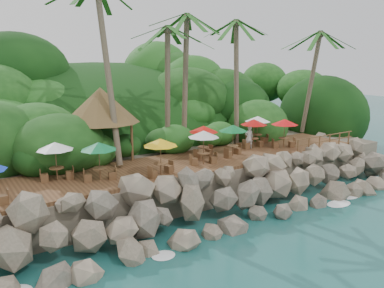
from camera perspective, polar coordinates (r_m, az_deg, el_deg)
ground at (r=21.38m, az=9.04°, el=-11.93°), size 140.00×140.00×0.00m
land_base at (r=33.93m, az=-9.29°, el=-0.77°), size 32.00×25.20×2.10m
jungle_hill at (r=40.98m, az=-13.52°, el=-0.15°), size 44.80×28.00×15.40m
seawall at (r=22.34m, az=5.68°, el=-7.54°), size 29.00×4.00×2.30m
terrace at (r=25.10m, az=-0.00°, el=-2.67°), size 26.00×5.00×0.20m
jungle_foliage at (r=33.31m, az=-8.52°, el=-2.87°), size 44.00×16.00×12.00m
foam_line at (r=21.56m, az=8.50°, el=-11.59°), size 25.20×0.80×0.06m
palms at (r=26.90m, az=-2.24°, el=19.10°), size 32.25×6.59×13.07m
palapa at (r=25.62m, az=-12.99°, el=5.50°), size 4.83×4.83×4.60m
dining_clusters at (r=23.84m, az=-2.94°, el=1.02°), size 21.36×5.13×2.09m
railing at (r=29.79m, az=18.58°, el=0.51°), size 6.10×0.10×1.00m
waiter at (r=28.53m, az=8.22°, el=0.97°), size 0.70×0.58×1.64m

